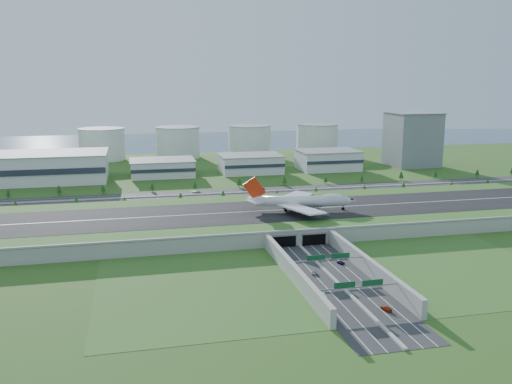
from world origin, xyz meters
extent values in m
plane|color=#254E18|center=(0.00, 0.00, 0.00)|extent=(1200.00, 1200.00, 0.00)
cube|color=gray|center=(0.00, 0.00, 4.00)|extent=(520.00, 100.00, 8.00)
cube|color=#35581E|center=(0.00, 0.00, 8.08)|extent=(520.00, 100.00, 0.16)
cube|color=black|center=(0.00, 0.00, 8.22)|extent=(520.00, 58.00, 0.12)
cube|color=silver|center=(0.00, 0.00, 8.30)|extent=(520.00, 0.90, 0.02)
cube|color=gray|center=(0.00, -49.40, 8.60)|extent=(520.00, 1.20, 1.20)
cube|color=#28282B|center=(0.00, -110.00, 0.06)|extent=(34.00, 120.00, 0.12)
cube|color=gray|center=(0.00, -110.00, 0.45)|extent=(1.60, 120.00, 0.90)
cube|color=gray|center=(-18.20, -100.00, 4.00)|extent=(2.40, 100.00, 8.00)
cube|color=gray|center=(18.20, -100.00, 4.00)|extent=(2.40, 100.00, 8.00)
cube|color=black|center=(-8.50, -50.20, 3.20)|extent=(13.00, 1.20, 6.00)
cube|color=black|center=(8.50, -50.20, 3.20)|extent=(13.00, 1.20, 6.00)
cylinder|color=gray|center=(-19.00, -95.00, 3.50)|extent=(0.70, 0.70, 7.00)
cylinder|color=gray|center=(19.00, -95.00, 3.50)|extent=(0.70, 0.70, 7.00)
cube|color=gray|center=(0.00, -95.00, 7.20)|extent=(38.00, 0.50, 0.50)
cube|color=#0C4C23|center=(-6.00, -95.10, 8.60)|extent=(9.00, 0.30, 2.40)
cube|color=#0C4C23|center=(6.00, -95.10, 8.60)|extent=(9.00, 0.30, 2.40)
cylinder|color=gray|center=(-19.00, -130.00, 3.50)|extent=(0.70, 0.70, 7.00)
cylinder|color=gray|center=(19.00, -130.00, 3.50)|extent=(0.70, 0.70, 7.00)
cube|color=gray|center=(0.00, -130.00, 7.20)|extent=(38.00, 0.50, 0.50)
cube|color=#0C4C23|center=(-6.00, -130.10, 8.60)|extent=(9.00, 0.30, 2.40)
cube|color=#0C4C23|center=(6.00, -130.10, 8.60)|extent=(9.00, 0.30, 2.40)
cube|color=#28282B|center=(0.00, 95.00, 0.06)|extent=(560.00, 36.00, 0.12)
cylinder|color=#3D2819|center=(-167.54, 73.00, 1.14)|extent=(0.50, 0.50, 2.29)
cone|color=#103D14|center=(-167.54, 73.00, 4.07)|extent=(3.56, 3.56, 4.58)
cylinder|color=#3D2819|center=(-127.01, 73.00, 1.31)|extent=(0.50, 0.50, 2.62)
cone|color=#103D14|center=(-127.01, 73.00, 4.66)|extent=(4.08, 4.08, 5.24)
cylinder|color=#3D2819|center=(-93.63, 73.00, 1.03)|extent=(0.50, 0.50, 2.07)
cone|color=#103D14|center=(-93.63, 73.00, 3.67)|extent=(3.22, 3.22, 4.13)
cylinder|color=#3D2819|center=(-53.37, 73.00, 1.26)|extent=(0.50, 0.50, 2.52)
cone|color=#103D14|center=(-53.37, 73.00, 4.48)|extent=(3.92, 3.92, 5.04)
cylinder|color=#3D2819|center=(-21.34, 73.00, 1.27)|extent=(0.50, 0.50, 2.53)
cone|color=#103D14|center=(-21.34, 73.00, 4.50)|extent=(3.94, 3.94, 5.06)
cylinder|color=#3D2819|center=(20.67, 73.00, 1.01)|extent=(0.50, 0.50, 2.01)
cone|color=#103D14|center=(20.67, 73.00, 3.57)|extent=(3.13, 3.13, 4.02)
cylinder|color=#3D2819|center=(52.26, 73.00, 1.14)|extent=(0.50, 0.50, 2.28)
cone|color=#103D14|center=(52.26, 73.00, 4.05)|extent=(3.54, 3.54, 4.55)
cylinder|color=#3D2819|center=(93.07, 73.00, 1.18)|extent=(0.50, 0.50, 2.35)
cone|color=#103D14|center=(93.07, 73.00, 4.18)|extent=(3.66, 3.66, 4.71)
cylinder|color=#3D2819|center=(127.03, 73.00, 1.31)|extent=(0.50, 0.50, 2.63)
cone|color=#103D14|center=(127.03, 73.00, 4.67)|extent=(4.08, 4.08, 5.25)
cylinder|color=#3D2819|center=(170.68, 73.00, 1.14)|extent=(0.50, 0.50, 2.28)
cone|color=#103D14|center=(170.68, 73.00, 4.05)|extent=(3.54, 3.54, 4.55)
cylinder|color=#3D2819|center=(204.70, 73.00, 1.22)|extent=(0.50, 0.50, 2.44)
cone|color=#103D14|center=(204.70, 73.00, 4.33)|extent=(3.79, 3.79, 4.87)
cylinder|color=#3D2819|center=(-181.16, 117.00, 1.13)|extent=(0.50, 0.50, 2.25)
cone|color=#103D14|center=(-181.16, 117.00, 4.00)|extent=(3.50, 3.50, 4.50)
cylinder|color=#3D2819|center=(-144.04, 117.00, 1.43)|extent=(0.50, 0.50, 2.87)
cone|color=#103D14|center=(-144.04, 117.00, 5.09)|extent=(4.46, 4.46, 5.73)
cylinder|color=#3D2819|center=(-110.76, 117.00, 1.23)|extent=(0.50, 0.50, 2.45)
cone|color=#103D14|center=(-110.76, 117.00, 4.36)|extent=(3.81, 3.81, 4.90)
cylinder|color=#3D2819|center=(-72.39, 117.00, 1.24)|extent=(0.50, 0.50, 2.48)
cone|color=#103D14|center=(-72.39, 117.00, 4.41)|extent=(3.86, 3.86, 4.96)
cylinder|color=#3D2819|center=(-37.69, 117.00, 1.16)|extent=(0.50, 0.50, 2.32)
cone|color=#103D14|center=(-37.69, 117.00, 4.13)|extent=(3.61, 3.61, 4.64)
cylinder|color=#3D2819|center=(-0.48, 117.00, 1.47)|extent=(0.50, 0.50, 2.93)
cone|color=#103D14|center=(-0.48, 117.00, 5.22)|extent=(4.56, 4.56, 5.87)
cylinder|color=#3D2819|center=(38.87, 117.00, 1.49)|extent=(0.50, 0.50, 2.98)
cone|color=#103D14|center=(38.87, 117.00, 5.30)|extent=(4.64, 4.64, 5.96)
cylinder|color=#3D2819|center=(76.23, 117.00, 1.18)|extent=(0.50, 0.50, 2.36)
cone|color=#103D14|center=(76.23, 117.00, 4.20)|extent=(3.68, 3.68, 4.73)
cylinder|color=#3D2819|center=(110.06, 117.00, 1.10)|extent=(0.50, 0.50, 2.20)
cone|color=#103D14|center=(110.06, 117.00, 3.91)|extent=(3.42, 3.42, 4.40)
cylinder|color=#3D2819|center=(147.97, 117.00, 1.48)|extent=(0.50, 0.50, 2.96)
cone|color=#103D14|center=(147.97, 117.00, 5.27)|extent=(4.61, 4.61, 5.93)
cylinder|color=#3D2819|center=(181.83, 117.00, 1.45)|extent=(0.50, 0.50, 2.90)
cone|color=#103D14|center=(181.83, 117.00, 5.16)|extent=(4.51, 4.51, 5.80)
cylinder|color=#3D2819|center=(225.38, 117.00, 1.28)|extent=(0.50, 0.50, 2.57)
cone|color=#103D14|center=(225.38, 117.00, 4.57)|extent=(4.00, 4.00, 5.14)
cylinder|color=#3D2819|center=(262.56, 117.00, 1.48)|extent=(0.50, 0.50, 2.97)
cone|color=#103D14|center=(262.56, 117.00, 5.27)|extent=(4.61, 4.61, 5.93)
cube|color=silver|center=(-170.00, 185.00, 12.50)|extent=(120.00, 60.00, 25.00)
cube|color=silver|center=(-60.00, 190.00, 7.50)|extent=(58.00, 42.00, 15.00)
cube|color=silver|center=(25.00, 190.00, 8.50)|extent=(58.00, 42.00, 17.00)
cube|color=silver|center=(105.00, 190.00, 9.50)|extent=(58.00, 42.00, 19.00)
cube|color=slate|center=(200.00, 195.00, 27.50)|extent=(46.00, 46.00, 55.00)
cylinder|color=silver|center=(-120.00, 310.00, 17.50)|extent=(50.00, 50.00, 35.00)
cylinder|color=silver|center=(-35.00, 310.00, 17.50)|extent=(50.00, 50.00, 35.00)
cylinder|color=silver|center=(50.00, 310.00, 17.50)|extent=(50.00, 50.00, 35.00)
cylinder|color=silver|center=(135.00, 310.00, 17.50)|extent=(50.00, 50.00, 35.00)
cube|color=#394F6D|center=(0.00, 480.00, 0.03)|extent=(1200.00, 260.00, 0.06)
cylinder|color=white|center=(15.91, -3.56, 14.22)|extent=(57.58, 16.89, 6.55)
cone|color=white|center=(46.11, -9.15, 14.22)|extent=(9.25, 7.94, 6.55)
cone|color=white|center=(-14.30, 2.04, 14.63)|extent=(11.26, 8.31, 6.55)
ellipsoid|color=white|center=(35.08, -7.11, 16.58)|extent=(14.67, 7.57, 4.03)
cube|color=white|center=(10.72, -20.30, 13.20)|extent=(23.68, 33.47, 1.62)
cube|color=white|center=(17.07, 13.93, 13.20)|extent=(30.59, 31.67, 1.62)
cylinder|color=#38383D|center=(18.47, -16.53, 10.94)|extent=(5.80, 3.99, 3.07)
cylinder|color=#38383D|center=(22.29, -28.69, 10.94)|extent=(5.80, 3.99, 3.07)
cylinder|color=#38383D|center=(22.95, 7.64, 10.94)|extent=(5.80, 3.99, 3.07)
cylinder|color=#38383D|center=(30.87, 17.62, 10.94)|extent=(5.80, 3.99, 3.07)
cube|color=white|center=(-14.51, -4.69, 15.45)|extent=(9.55, 12.67, 0.61)
cube|color=white|center=(-12.08, 8.40, 15.45)|extent=(11.99, 12.56, 0.61)
cube|color=red|center=(-13.29, 1.85, 22.41)|extent=(14.52, 3.57, 15.35)
cylinder|color=black|center=(41.93, -8.38, 8.84)|extent=(1.95, 0.72, 1.95)
cylinder|color=black|center=(11.28, -6.03, 8.84)|extent=(1.95, 0.72, 1.95)
cylinder|color=black|center=(12.48, 0.41, 8.84)|extent=(1.95, 0.72, 1.95)
cylinder|color=black|center=(5.24, -4.91, 8.84)|extent=(1.95, 0.72, 1.95)
cylinder|color=black|center=(6.44, 1.53, 8.84)|extent=(1.95, 0.72, 1.95)
imported|color=#A7A6AB|center=(-6.24, -93.95, 0.96)|extent=(3.24, 5.30, 1.68)
imported|color=white|center=(-11.51, -120.62, 0.89)|extent=(2.36, 4.86, 1.54)
imported|color=#0F0D44|center=(11.16, -82.83, 0.77)|extent=(3.32, 5.10, 1.31)
imported|color=#9B240E|center=(8.23, -138.59, 0.93)|extent=(3.29, 5.94, 1.63)
imported|color=#4F4F54|center=(-93.94, 86.20, 0.81)|extent=(4.20, 2.05, 1.38)
imported|color=black|center=(16.40, 104.90, 0.82)|extent=(4.47, 3.13, 1.40)
imported|color=silver|center=(192.70, 85.53, 0.84)|extent=(5.56, 3.30, 1.45)
imported|color=white|center=(-38.73, 104.35, 0.93)|extent=(5.92, 3.32, 1.62)
camera|label=1|loc=(-85.96, -321.09, 88.94)|focal=38.00mm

